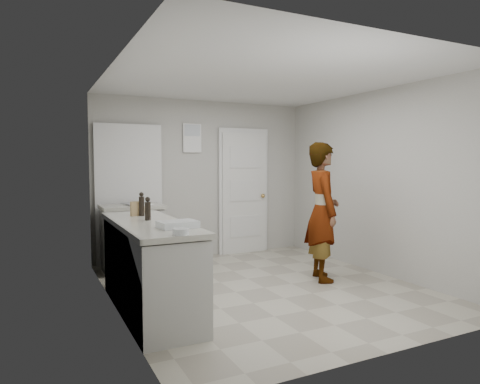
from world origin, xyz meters
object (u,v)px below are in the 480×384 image
person (322,212)px  cake_mix_box (135,209)px  oil_cruet_a (148,209)px  oil_cruet_b (142,205)px  spice_jar (144,209)px  baking_dish (178,224)px  egg_bowl (181,232)px

person → cake_mix_box: size_ratio=11.08×
cake_mix_box → oil_cruet_a: oil_cruet_a is taller
cake_mix_box → oil_cruet_b: size_ratio=0.60×
spice_jar → oil_cruet_a: (-0.12, -0.66, 0.08)m
spice_jar → baking_dish: size_ratio=0.22×
cake_mix_box → spice_jar: size_ratio=2.06×
person → oil_cruet_a: size_ratio=7.32×
spice_jar → oil_cruet_b: 0.30m
cake_mix_box → oil_cruet_a: (0.04, -0.41, 0.04)m
baking_dish → cake_mix_box: bearing=99.0°
person → cake_mix_box: (-2.33, 0.31, 0.12)m
egg_bowl → spice_jar: bearing=86.7°
baking_dish → egg_bowl: size_ratio=2.65×
person → oil_cruet_a: 2.30m
oil_cruet_a → oil_cruet_b: 0.39m
oil_cruet_a → person: bearing=2.7°
baking_dish → egg_bowl: baking_dish is taller
egg_bowl → oil_cruet_a: bearing=91.3°
cake_mix_box → baking_dish: size_ratio=0.44×
spice_jar → person: bearing=-14.4°
spice_jar → egg_bowl: size_ratio=0.57×
oil_cruet_a → oil_cruet_b: bearing=85.9°
oil_cruet_b → egg_bowl: 1.39m
person → spice_jar: size_ratio=22.79×
spice_jar → oil_cruet_a: size_ratio=0.32×
person → oil_cruet_b: size_ratio=6.69×
oil_cruet_a → egg_bowl: (0.02, -0.99, -0.09)m
person → oil_cruet_b: (-2.26, 0.28, 0.17)m
oil_cruet_a → egg_bowl: size_ratio=1.78×
baking_dish → spice_jar: bearing=90.2°
cake_mix_box → baking_dish: cake_mix_box is taller
person → baking_dish: (-2.17, -0.71, 0.07)m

